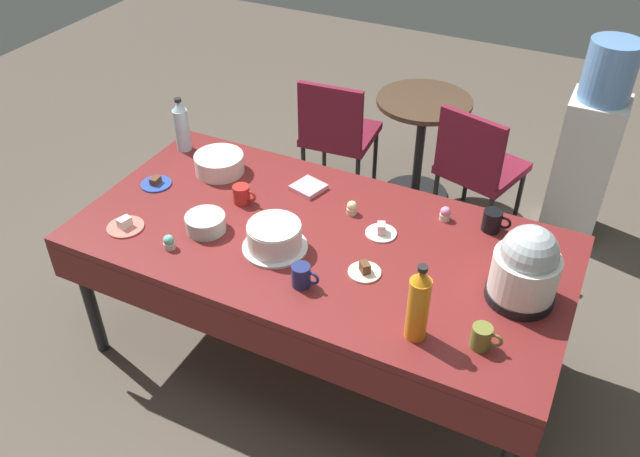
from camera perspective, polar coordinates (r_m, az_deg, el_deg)
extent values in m
plane|color=brown|center=(3.44, 0.00, -10.64)|extent=(9.00, 9.00, 0.00)
cube|color=maroon|center=(2.94, 0.00, -1.08)|extent=(2.20, 1.10, 0.04)
cylinder|color=black|center=(3.40, -19.38, -5.67)|extent=(0.06, 0.06, 0.71)
cylinder|color=black|center=(3.93, -10.37, 2.56)|extent=(0.06, 0.06, 0.71)
cylinder|color=black|center=(3.36, 19.65, -6.35)|extent=(0.06, 0.06, 0.71)
cube|color=maroon|center=(2.67, -5.26, -9.49)|extent=(2.20, 0.01, 0.18)
cube|color=maroon|center=(3.41, 4.06, 2.58)|extent=(2.20, 0.01, 0.18)
cylinder|color=silver|center=(2.87, -3.92, -1.61)|extent=(0.29, 0.29, 0.01)
cylinder|color=white|center=(2.84, -3.97, -0.68)|extent=(0.24, 0.24, 0.11)
cylinder|color=white|center=(2.80, -4.02, 0.24)|extent=(0.23, 0.23, 0.01)
cylinder|color=black|center=(2.74, 16.88, -5.46)|extent=(0.27, 0.27, 0.04)
cylinder|color=white|center=(2.67, 17.28, -3.78)|extent=(0.26, 0.26, 0.17)
sphere|color=#B2BCC1|center=(2.60, 17.70, -2.06)|extent=(0.22, 0.22, 0.22)
cylinder|color=#B2C6BC|center=(3.00, -9.89, 0.48)|extent=(0.18, 0.18, 0.08)
cylinder|color=silver|center=(3.39, -8.72, 5.59)|extent=(0.25, 0.25, 0.10)
cylinder|color=white|center=(2.96, 5.30, -0.40)|extent=(0.14, 0.14, 0.01)
cube|color=beige|center=(2.94, 5.33, 0.03)|extent=(0.05, 0.06, 0.05)
cylinder|color=beige|center=(2.75, 3.88, -3.79)|extent=(0.14, 0.14, 0.01)
cube|color=brown|center=(2.73, 3.90, -3.37)|extent=(0.06, 0.06, 0.05)
cylinder|color=#2D4CB2|center=(3.37, -14.01, 3.77)|extent=(0.15, 0.15, 0.01)
cube|color=brown|center=(3.36, -14.06, 4.06)|extent=(0.04, 0.05, 0.03)
cylinder|color=#E07266|center=(3.11, -16.50, 0.13)|extent=(0.17, 0.17, 0.01)
cube|color=white|center=(3.10, -16.58, 0.52)|extent=(0.05, 0.07, 0.04)
cylinder|color=beige|center=(2.94, -12.91, -1.42)|extent=(0.05, 0.05, 0.03)
sphere|color=#6BC6B2|center=(2.92, -12.99, -0.98)|extent=(0.05, 0.05, 0.05)
cylinder|color=beige|center=(3.07, 2.77, 1.54)|extent=(0.05, 0.05, 0.03)
sphere|color=beige|center=(3.05, 2.79, 1.98)|extent=(0.05, 0.05, 0.05)
cylinder|color=beige|center=(3.08, 10.76, 1.02)|extent=(0.05, 0.05, 0.03)
sphere|color=pink|center=(3.07, 10.82, 1.45)|extent=(0.05, 0.05, 0.05)
cylinder|color=silver|center=(3.59, -11.87, 8.35)|extent=(0.08, 0.08, 0.23)
cone|color=silver|center=(3.52, -12.16, 10.34)|extent=(0.07, 0.07, 0.05)
cylinder|color=black|center=(3.51, -12.23, 10.83)|extent=(0.04, 0.04, 0.02)
cylinder|color=orange|center=(2.42, 8.47, -6.92)|extent=(0.08, 0.08, 0.27)
cone|color=orange|center=(2.31, 8.82, -4.08)|extent=(0.07, 0.07, 0.05)
cylinder|color=black|center=(2.29, 8.90, -3.45)|extent=(0.04, 0.04, 0.02)
cylinder|color=black|center=(3.05, 14.68, 0.67)|extent=(0.09, 0.09, 0.10)
torus|color=black|center=(3.04, 15.69, 0.47)|extent=(0.06, 0.01, 0.06)
cylinder|color=olive|center=(2.49, 13.78, -9.10)|extent=(0.08, 0.08, 0.10)
torus|color=olive|center=(2.48, 14.91, -9.35)|extent=(0.06, 0.01, 0.06)
cylinder|color=#B2231E|center=(3.15, -6.83, 2.96)|extent=(0.08, 0.08, 0.09)
torus|color=#B2231E|center=(3.12, -6.01, 2.80)|extent=(0.06, 0.01, 0.06)
cylinder|color=navy|center=(2.66, -1.65, -4.10)|extent=(0.08, 0.08, 0.10)
torus|color=navy|center=(2.64, -0.67, -4.35)|extent=(0.06, 0.01, 0.06)
cube|color=pink|center=(3.23, -1.01, 3.59)|extent=(0.17, 0.17, 0.02)
cube|color=maroon|center=(4.38, 1.80, 8.19)|extent=(0.47, 0.47, 0.05)
cube|color=maroon|center=(4.11, 0.88, 9.67)|extent=(0.42, 0.07, 0.40)
cylinder|color=black|center=(4.60, 4.81, 6.36)|extent=(0.03, 0.03, 0.40)
cylinder|color=black|center=(4.70, 0.37, 7.26)|extent=(0.03, 0.03, 0.40)
cylinder|color=black|center=(4.29, 3.25, 3.94)|extent=(0.03, 0.03, 0.40)
cylinder|color=black|center=(4.40, -1.44, 4.96)|extent=(0.03, 0.03, 0.40)
cube|color=maroon|center=(4.14, 13.88, 5.12)|extent=(0.54, 0.54, 0.05)
cube|color=maroon|center=(3.87, 12.84, 6.80)|extent=(0.41, 0.15, 0.40)
cylinder|color=black|center=(4.34, 16.86, 2.61)|extent=(0.04, 0.04, 0.40)
cylinder|color=black|center=(4.47, 12.64, 4.53)|extent=(0.04, 0.04, 0.40)
cylinder|color=black|center=(4.05, 14.32, 0.39)|extent=(0.04, 0.04, 0.40)
cylinder|color=black|center=(4.19, 9.90, 2.49)|extent=(0.04, 0.04, 0.40)
cylinder|color=#473323|center=(4.22, 9.03, 10.84)|extent=(0.60, 0.60, 0.03)
cylinder|color=black|center=(4.39, 8.60, 6.75)|extent=(0.06, 0.06, 0.67)
cylinder|color=black|center=(4.57, 8.20, 3.03)|extent=(0.44, 0.44, 0.02)
cube|color=silver|center=(4.28, 21.79, 4.91)|extent=(0.32, 0.32, 0.90)
cylinder|color=#6699D8|center=(4.01, 23.83, 12.38)|extent=(0.28, 0.28, 0.34)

